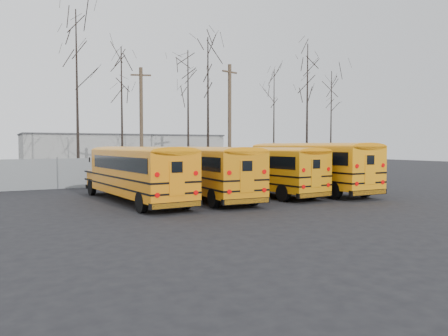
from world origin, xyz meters
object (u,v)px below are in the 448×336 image
utility_pole_left (141,123)px  bus_a (137,169)px  bus_c (260,166)px  bus_b (207,168)px  utility_pole_right (230,120)px  bus_d (308,163)px

utility_pole_left → bus_a: bearing=-90.1°
bus_c → utility_pole_left: 12.99m
bus_b → utility_pole_left: 12.99m
bus_c → utility_pole_left: utility_pole_left is taller
bus_c → utility_pole_right: size_ratio=1.02×
bus_a → bus_d: bearing=-4.6°
bus_a → utility_pole_right: 18.10m
bus_b → bus_a: bearing=178.0°
bus_c → utility_pole_left: size_ratio=1.14×
bus_d → utility_pole_right: utility_pole_right is taller
bus_b → bus_d: (6.98, 0.15, 0.13)m
bus_d → bus_c: bearing=174.4°
bus_c → bus_d: bearing=-10.0°
utility_pole_left → utility_pole_right: size_ratio=0.90×
bus_d → utility_pole_right: bearing=81.8°
bus_b → utility_pole_right: utility_pole_right is taller
utility_pole_left → bus_b: bearing=-73.5°
bus_a → bus_b: bus_a is taller
utility_pole_right → bus_d: bearing=-114.6°
bus_a → bus_b: (3.70, -0.32, -0.01)m
bus_c → utility_pole_right: bearing=63.3°
bus_b → utility_pole_right: 16.07m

